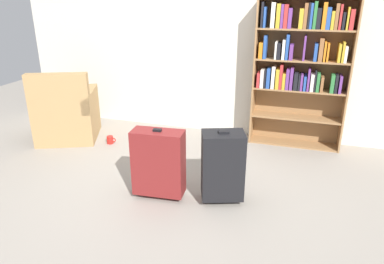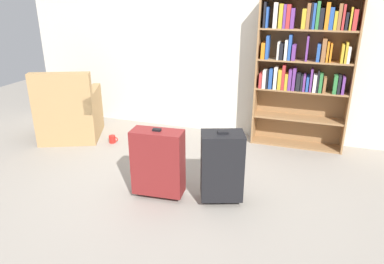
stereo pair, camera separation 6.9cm
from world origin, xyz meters
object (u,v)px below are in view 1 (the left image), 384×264
object	(u,v)px
suitcase_dark_red	(159,163)
bookshelf	(301,62)
mug	(110,140)
armchair	(67,115)
suitcase_black	(223,165)

from	to	relation	value
suitcase_dark_red	bookshelf	bearing A→B (deg)	56.46
suitcase_dark_red	mug	bearing A→B (deg)	137.45
armchair	suitcase_black	bearing A→B (deg)	-21.20
bookshelf	armchair	distance (m)	2.92
suitcase_black	armchair	bearing A→B (deg)	158.80
mug	suitcase_dark_red	size ratio (longest dim) A/B	0.18
bookshelf	mug	world-z (taller)	bookshelf
suitcase_dark_red	suitcase_black	bearing A→B (deg)	11.11
suitcase_black	suitcase_dark_red	distance (m)	0.57
bookshelf	armchair	xyz separation A→B (m)	(-2.75, -0.69, -0.69)
mug	suitcase_black	distance (m)	1.86
mug	bookshelf	bearing A→B (deg)	17.55
armchair	suitcase_black	xyz separation A→B (m)	(2.21, -0.86, 0.03)
bookshelf	armchair	world-z (taller)	bookshelf
suitcase_black	mug	bearing A→B (deg)	151.88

